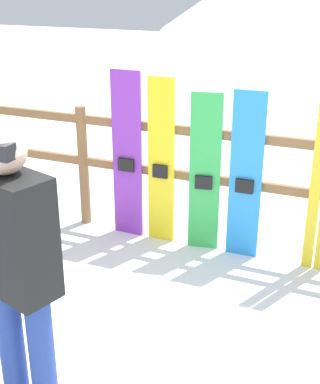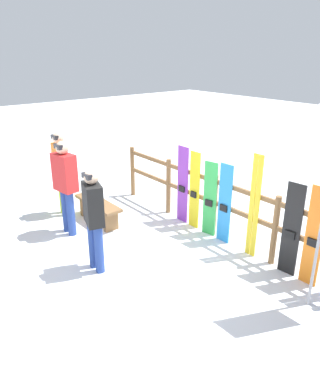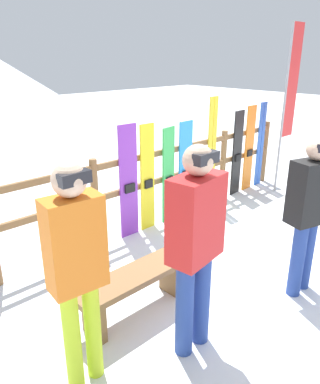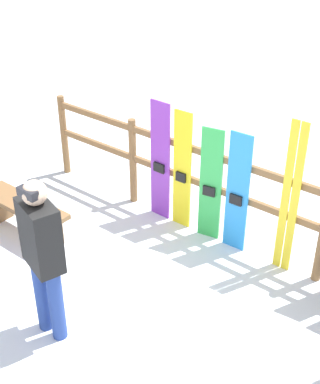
{
  "view_description": "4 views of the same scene",
  "coord_description": "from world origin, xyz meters",
  "px_view_note": "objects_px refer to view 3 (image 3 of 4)",
  "views": [
    {
      "loc": [
        1.27,
        -2.4,
        2.35
      ],
      "look_at": [
        -0.19,
        1.08,
        0.8
      ],
      "focal_mm": 50.0,
      "sensor_mm": 36.0,
      "label": 1
    },
    {
      "loc": [
        4.37,
        -2.96,
        3.34
      ],
      "look_at": [
        -0.35,
        0.84,
        1.01
      ],
      "focal_mm": 35.0,
      "sensor_mm": 36.0,
      "label": 2
    },
    {
      "loc": [
        -3.8,
        -1.97,
        2.42
      ],
      "look_at": [
        -0.87,
        1.14,
        0.84
      ],
      "focal_mm": 35.0,
      "sensor_mm": 36.0,
      "label": 3
    },
    {
      "loc": [
        2.87,
        -2.8,
        3.84
      ],
      "look_at": [
        -0.28,
        1.12,
        0.86
      ],
      "focal_mm": 50.0,
      "sensor_mm": 36.0,
      "label": 4
    }
  ],
  "objects_px": {
    "person_orange": "(77,263)",
    "person_black": "(309,207)",
    "ski_pair_yellow": "(212,152)",
    "snowboard_orange": "(249,149)",
    "ski_pair_blue": "(260,145)",
    "bench": "(136,283)",
    "snowboard_purple": "(129,183)",
    "snowboard_blue": "(185,169)",
    "snowboard_green": "(168,176)",
    "snowboard_yellow": "(147,178)",
    "person_red": "(195,239)",
    "rental_flag": "(289,93)",
    "snowboard_black_stripe": "(237,154)"
  },
  "relations": [
    {
      "from": "snowboard_blue",
      "to": "snowboard_black_stripe",
      "type": "height_order",
      "value": "snowboard_black_stripe"
    },
    {
      "from": "snowboard_orange",
      "to": "ski_pair_blue",
      "type": "height_order",
      "value": "ski_pair_blue"
    },
    {
      "from": "bench",
      "to": "ski_pair_yellow",
      "type": "xyz_separation_m",
      "value": [
        2.79,
        1.37,
        0.57
      ]
    },
    {
      "from": "person_red",
      "to": "snowboard_blue",
      "type": "xyz_separation_m",
      "value": [
        2.08,
        2.05,
        -0.31
      ]
    },
    {
      "from": "snowboard_green",
      "to": "snowboard_black_stripe",
      "type": "relative_size",
      "value": 0.95
    },
    {
      "from": "ski_pair_yellow",
      "to": "snowboard_black_stripe",
      "type": "bearing_deg",
      "value": -0.27
    },
    {
      "from": "bench",
      "to": "ski_pair_yellow",
      "type": "bearing_deg",
      "value": 26.25
    },
    {
      "from": "person_red",
      "to": "snowboard_blue",
      "type": "bearing_deg",
      "value": 44.56
    },
    {
      "from": "person_black",
      "to": "snowboard_blue",
      "type": "xyz_separation_m",
      "value": [
        0.63,
        2.29,
        -0.24
      ]
    },
    {
      "from": "snowboard_purple",
      "to": "snowboard_blue",
      "type": "bearing_deg",
      "value": -0.0
    },
    {
      "from": "bench",
      "to": "snowboard_yellow",
      "type": "bearing_deg",
      "value": 44.96
    },
    {
      "from": "snowboard_green",
      "to": "snowboard_yellow",
      "type": "bearing_deg",
      "value": 179.99
    },
    {
      "from": "snowboard_purple",
      "to": "ski_pair_blue",
      "type": "relative_size",
      "value": 0.99
    },
    {
      "from": "person_red",
      "to": "person_black",
      "type": "distance_m",
      "value": 1.47
    },
    {
      "from": "bench",
      "to": "person_orange",
      "type": "height_order",
      "value": "person_orange"
    },
    {
      "from": "rental_flag",
      "to": "bench",
      "type": "bearing_deg",
      "value": -167.83
    },
    {
      "from": "bench",
      "to": "snowboard_blue",
      "type": "relative_size",
      "value": 0.88
    },
    {
      "from": "person_red",
      "to": "ski_pair_blue",
      "type": "bearing_deg",
      "value": 26.16
    },
    {
      "from": "bench",
      "to": "snowboard_green",
      "type": "distance_m",
      "value": 2.29
    },
    {
      "from": "bench",
      "to": "person_red",
      "type": "relative_size",
      "value": 0.72
    },
    {
      "from": "person_black",
      "to": "bench",
      "type": "bearing_deg",
      "value": 148.96
    },
    {
      "from": "person_red",
      "to": "snowboard_yellow",
      "type": "distance_m",
      "value": 2.45
    },
    {
      "from": "bench",
      "to": "snowboard_green",
      "type": "relative_size",
      "value": 0.9
    },
    {
      "from": "ski_pair_yellow",
      "to": "rental_flag",
      "type": "relative_size",
      "value": 0.62
    },
    {
      "from": "person_red",
      "to": "snowboard_yellow",
      "type": "xyz_separation_m",
      "value": [
        1.3,
        2.05,
        -0.28
      ]
    },
    {
      "from": "person_orange",
      "to": "person_black",
      "type": "bearing_deg",
      "value": -13.43
    },
    {
      "from": "snowboard_black_stripe",
      "to": "person_orange",
      "type": "bearing_deg",
      "value": -158.15
    },
    {
      "from": "person_orange",
      "to": "ski_pair_blue",
      "type": "bearing_deg",
      "value": 18.9
    },
    {
      "from": "person_black",
      "to": "snowboard_yellow",
      "type": "relative_size",
      "value": 1.09
    },
    {
      "from": "snowboard_blue",
      "to": "bench",
      "type": "bearing_deg",
      "value": -147.52
    },
    {
      "from": "snowboard_purple",
      "to": "snowboard_yellow",
      "type": "bearing_deg",
      "value": -0.01
    },
    {
      "from": "bench",
      "to": "snowboard_yellow",
      "type": "relative_size",
      "value": 0.84
    },
    {
      "from": "person_black",
      "to": "snowboard_purple",
      "type": "relative_size",
      "value": 1.07
    },
    {
      "from": "snowboard_yellow",
      "to": "snowboard_purple",
      "type": "bearing_deg",
      "value": 179.99
    },
    {
      "from": "snowboard_orange",
      "to": "person_orange",
      "type": "bearing_deg",
      "value": -159.72
    },
    {
      "from": "rental_flag",
      "to": "person_black",
      "type": "bearing_deg",
      "value": -146.34
    },
    {
      "from": "person_red",
      "to": "snowboard_green",
      "type": "distance_m",
      "value": 2.7
    },
    {
      "from": "person_red",
      "to": "person_orange",
      "type": "bearing_deg",
      "value": 159.98
    },
    {
      "from": "bench",
      "to": "snowboard_blue",
      "type": "distance_m",
      "value": 2.58
    },
    {
      "from": "snowboard_green",
      "to": "ski_pair_blue",
      "type": "height_order",
      "value": "ski_pair_blue"
    },
    {
      "from": "person_red",
      "to": "ski_pair_blue",
      "type": "xyz_separation_m",
      "value": [
        4.18,
        2.05,
        -0.25
      ]
    },
    {
      "from": "snowboard_black_stripe",
      "to": "ski_pair_yellow",
      "type": "bearing_deg",
      "value": 179.73
    },
    {
      "from": "ski_pair_yellow",
      "to": "snowboard_blue",
      "type": "bearing_deg",
      "value": -179.69
    },
    {
      "from": "ski_pair_yellow",
      "to": "snowboard_orange",
      "type": "xyz_separation_m",
      "value": [
        1.09,
        -0.0,
        -0.12
      ]
    },
    {
      "from": "person_orange",
      "to": "ski_pair_yellow",
      "type": "xyz_separation_m",
      "value": [
        3.6,
        1.73,
        -0.16
      ]
    },
    {
      "from": "snowboard_orange",
      "to": "bench",
      "type": "bearing_deg",
      "value": -160.51
    },
    {
      "from": "person_black",
      "to": "rental_flag",
      "type": "distance_m",
      "value": 3.42
    },
    {
      "from": "snowboard_green",
      "to": "ski_pair_blue",
      "type": "xyz_separation_m",
      "value": [
        2.47,
        0.0,
        0.08
      ]
    },
    {
      "from": "snowboard_purple",
      "to": "snowboard_green",
      "type": "bearing_deg",
      "value": -0.01
    },
    {
      "from": "snowboard_blue",
      "to": "rental_flag",
      "type": "bearing_deg",
      "value": -11.78
    }
  ]
}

